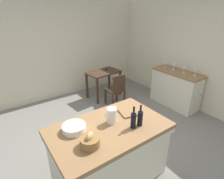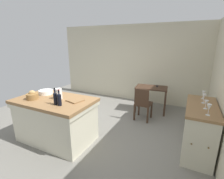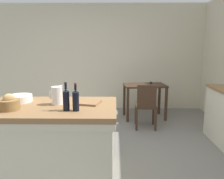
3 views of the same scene
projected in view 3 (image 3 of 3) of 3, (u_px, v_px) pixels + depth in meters
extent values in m
plane|color=slate|center=(91.00, 153.00, 3.52)|extent=(6.76, 6.76, 0.00)
cube|color=beige|center=(101.00, 58.00, 5.82)|extent=(5.32, 0.12, 2.60)
cube|color=olive|center=(49.00, 108.00, 2.75)|extent=(1.59, 0.97, 0.06)
cube|color=beige|center=(50.00, 114.00, 2.77)|extent=(1.57, 0.95, 0.08)
cube|color=beige|center=(51.00, 144.00, 2.84)|extent=(1.51, 0.89, 0.85)
cube|color=#3D281C|center=(145.00, 85.00, 5.09)|extent=(0.96, 0.66, 0.04)
cube|color=#3D281C|center=(128.00, 105.00, 4.89)|extent=(0.06, 0.06, 0.72)
cube|color=#3D281C|center=(166.00, 104.00, 4.97)|extent=(0.06, 0.06, 0.72)
cube|color=#3D281C|center=(124.00, 100.00, 5.37)|extent=(0.06, 0.06, 0.72)
cube|color=#3D281C|center=(159.00, 99.00, 5.45)|extent=(0.06, 0.06, 0.72)
cylinder|color=black|center=(151.00, 83.00, 5.15)|extent=(0.04, 0.04, 0.05)
cube|color=#3D281C|center=(146.00, 106.00, 4.55)|extent=(0.41, 0.41, 0.04)
cube|color=#3D281C|center=(147.00, 96.00, 4.33)|extent=(0.36, 0.05, 0.42)
cube|color=#3D281C|center=(153.00, 114.00, 4.76)|extent=(0.04, 0.04, 0.42)
cube|color=#3D281C|center=(136.00, 114.00, 4.78)|extent=(0.04, 0.04, 0.42)
cube|color=#3D281C|center=(156.00, 120.00, 4.41)|extent=(0.04, 0.04, 0.42)
cube|color=#3D281C|center=(137.00, 120.00, 4.42)|extent=(0.04, 0.04, 0.42)
cylinder|color=white|center=(57.00, 96.00, 2.79)|extent=(0.13, 0.13, 0.22)
cone|color=white|center=(61.00, 86.00, 2.76)|extent=(0.07, 0.04, 0.06)
torus|color=white|center=(51.00, 95.00, 2.79)|extent=(0.02, 0.10, 0.10)
cylinder|color=white|center=(20.00, 98.00, 2.93)|extent=(0.30, 0.30, 0.09)
cylinder|color=olive|center=(9.00, 105.00, 2.57)|extent=(0.23, 0.23, 0.11)
ellipsoid|color=tan|center=(9.00, 98.00, 2.55)|extent=(0.14, 0.13, 0.10)
cube|color=olive|center=(88.00, 103.00, 2.85)|extent=(0.33, 0.31, 0.02)
cylinder|color=black|center=(76.00, 102.00, 2.52)|extent=(0.07, 0.07, 0.21)
cone|color=black|center=(75.00, 91.00, 2.50)|extent=(0.07, 0.07, 0.02)
cylinder|color=black|center=(75.00, 87.00, 2.49)|extent=(0.03, 0.03, 0.07)
cylinder|color=maroon|center=(75.00, 84.00, 2.48)|extent=(0.03, 0.03, 0.01)
cylinder|color=black|center=(66.00, 101.00, 2.53)|extent=(0.07, 0.07, 0.21)
cone|color=black|center=(66.00, 90.00, 2.51)|extent=(0.07, 0.07, 0.02)
cylinder|color=black|center=(66.00, 86.00, 2.50)|extent=(0.03, 0.03, 0.07)
cylinder|color=black|center=(65.00, 83.00, 2.49)|extent=(0.03, 0.03, 0.01)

